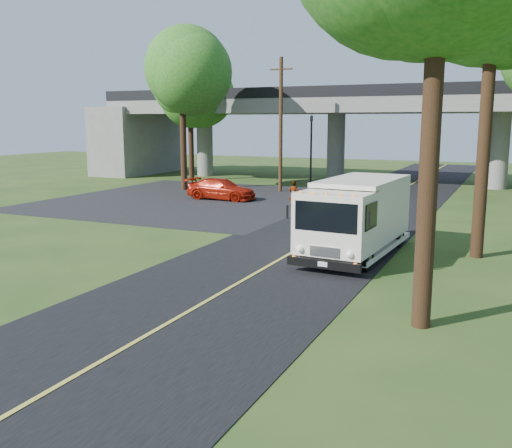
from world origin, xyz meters
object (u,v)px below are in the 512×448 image
Objects in this scene: traffic_signal at (311,144)px; pedestrian at (294,195)px; tree_left_far at (191,87)px; step_van at (357,215)px; tree_left_lot at (183,75)px; red_sedan at (221,189)px; utility_pole at (281,124)px.

traffic_signal reaches higher than pedestrian.
step_van is (19.00, -20.35, -5.97)m from tree_left_far.
pedestrian is (9.99, -4.93, -7.11)m from tree_left_lot.
traffic_signal reaches higher than red_sedan.
pedestrian is (-6.00, 9.42, -0.69)m from step_van.
step_van reaches higher than red_sedan.
step_van is 16.05m from red_sedan.
tree_left_lot is 6.63× the size of pedestrian.
utility_pole reaches higher than pedestrian.
utility_pole is 5.68× the size of pedestrian.
tree_left_far is 6.24× the size of pedestrian.
utility_pole reaches higher than red_sedan.
utility_pole reaches higher than step_van.
tree_left_far is (-9.29, 3.84, 2.86)m from utility_pole.
tree_left_lot is at bearing -26.46° from pedestrian.
traffic_signal is at bearing 28.11° from tree_left_lot.
red_sedan is (-1.76, -5.31, -3.95)m from utility_pole.
step_van reaches higher than pedestrian.
tree_left_far is 18.24m from pedestrian.
traffic_signal is at bearing 117.31° from step_van.
utility_pole is 0.91× the size of tree_left_far.
traffic_signal is 0.78× the size of step_van.
utility_pole is 10.45m from tree_left_far.
traffic_signal is 2.86m from utility_pole.
tree_left_far is at bearing 157.57° from utility_pole.
utility_pole is at bearing -62.65° from pedestrian.
red_sedan is (7.53, -9.14, -6.81)m from tree_left_far.
pedestrian is (2.20, -9.10, -2.41)m from traffic_signal.
traffic_signal is 0.58× the size of utility_pole.
red_sedan is at bearing -50.51° from tree_left_far.
tree_left_far is (-3.00, 6.00, -0.45)m from tree_left_lot.
tree_left_far is 2.22× the size of red_sedan.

